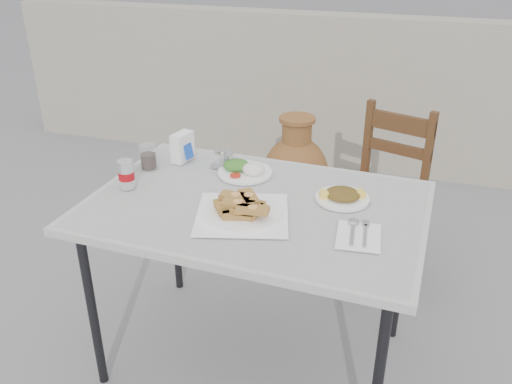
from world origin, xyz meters
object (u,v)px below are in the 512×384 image
(soda_can, at_px, (126,174))
(chair, at_px, (383,190))
(salad_chopped_plate, at_px, (342,196))
(cafe_table, at_px, (255,215))
(napkin_holder, at_px, (183,147))
(cola_glass, at_px, (148,158))
(salad_rice_plate, at_px, (244,169))
(terracotta_urn, at_px, (295,177))
(condiment_caddy, at_px, (225,161))
(pide_plate, at_px, (242,207))

(soda_can, distance_m, chair, 1.46)
(salad_chopped_plate, bearing_deg, cafe_table, -158.71)
(napkin_holder, bearing_deg, salad_chopped_plate, 0.01)
(cola_glass, bearing_deg, salad_rice_plate, 8.81)
(soda_can, bearing_deg, cafe_table, 3.42)
(cafe_table, height_order, salad_chopped_plate, salad_chopped_plate)
(soda_can, bearing_deg, terracotta_urn, 71.32)
(cafe_table, relative_size, condiment_caddy, 11.24)
(soda_can, xyz_separation_m, terracotta_urn, (0.43, 1.28, -0.53))
(salad_rice_plate, bearing_deg, terracotta_urn, 89.80)
(soda_can, relative_size, condiment_caddy, 0.99)
(cafe_table, bearing_deg, terracotta_urn, 95.81)
(salad_chopped_plate, bearing_deg, soda_can, -169.68)
(pide_plate, height_order, salad_chopped_plate, pide_plate)
(chair, bearing_deg, soda_can, -117.32)
(cafe_table, bearing_deg, chair, 64.96)
(condiment_caddy, bearing_deg, cola_glass, -160.54)
(chair, height_order, terracotta_urn, chair)
(chair, relative_size, terracotta_urn, 1.24)
(soda_can, distance_m, napkin_holder, 0.35)
(soda_can, xyz_separation_m, chair, (1.00, 0.98, -0.39))
(chair, xyz_separation_m, terracotta_urn, (-0.57, 0.30, -0.13))
(condiment_caddy, relative_size, chair, 0.13)
(pide_plate, bearing_deg, salad_chopped_plate, 34.81)
(pide_plate, xyz_separation_m, chair, (0.46, 1.06, -0.36))
(napkin_holder, xyz_separation_m, condiment_caddy, (0.21, -0.01, -0.04))
(salad_rice_plate, bearing_deg, cafe_table, -62.17)
(terracotta_urn, bearing_deg, salad_chopped_plate, -67.79)
(condiment_caddy, height_order, terracotta_urn, condiment_caddy)
(pide_plate, height_order, condiment_caddy, condiment_caddy)
(cafe_table, xyz_separation_m, salad_rice_plate, (-0.13, 0.25, 0.08))
(salad_rice_plate, relative_size, salad_chopped_plate, 1.11)
(chair, bearing_deg, terracotta_urn, 170.83)
(pide_plate, distance_m, salad_chopped_plate, 0.42)
(napkin_holder, relative_size, chair, 0.14)
(salad_chopped_plate, relative_size, terracotta_urn, 0.29)
(salad_chopped_plate, xyz_separation_m, napkin_holder, (-0.78, 0.17, 0.05))
(salad_rice_plate, relative_size, soda_can, 2.00)
(salad_chopped_plate, xyz_separation_m, chair, (0.11, 0.82, -0.35))
(salad_rice_plate, distance_m, condiment_caddy, 0.12)
(salad_rice_plate, xyz_separation_m, salad_chopped_plate, (0.46, -0.12, -0.00))
(cafe_table, bearing_deg, pide_plate, -98.99)
(salad_chopped_plate, bearing_deg, napkin_holder, 167.46)
(cafe_table, relative_size, salad_rice_plate, 5.66)
(salad_chopped_plate, xyz_separation_m, terracotta_urn, (-0.46, 1.12, -0.48))
(cola_glass, bearing_deg, salad_chopped_plate, -3.22)
(pide_plate, relative_size, cola_glass, 3.88)
(pide_plate, distance_m, soda_can, 0.55)
(soda_can, bearing_deg, napkin_holder, 72.59)
(pide_plate, xyz_separation_m, salad_chopped_plate, (0.35, 0.24, -0.01))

